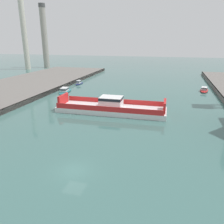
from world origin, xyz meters
name	(u,v)px	position (x,y,z in m)	size (l,w,h in m)	color
ground_plane	(74,171)	(0.00, 0.00, 0.00)	(400.00, 400.00, 0.00)	#3D6660
chain_ferry	(111,107)	(-1.80, 23.74, 1.06)	(24.05, 7.27, 3.48)	silver
moored_boat_near_left	(65,90)	(-20.65, 38.83, 0.58)	(3.61, 8.58, 1.53)	#237075
moored_boat_near_right	(79,83)	(-21.70, 52.17, 0.55)	(1.71, 5.54, 1.44)	navy
moored_boat_mid_left	(204,90)	(20.56, 51.62, 0.52)	(3.31, 7.37, 1.40)	red
smokestack_distant_a	(24,29)	(-65.72, 84.93, 20.84)	(3.04, 3.04, 39.59)	beige
smokestack_distant_b	(44,35)	(-59.92, 94.62, 17.99)	(3.53, 3.53, 33.93)	#9E998E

